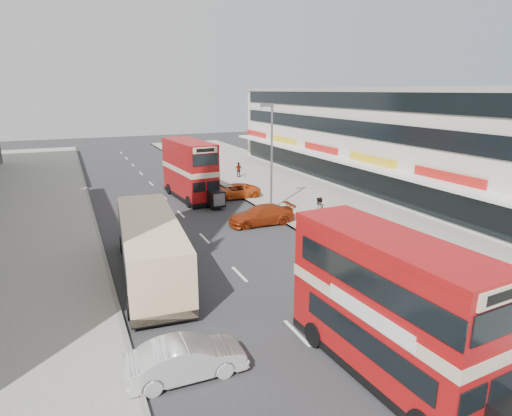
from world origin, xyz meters
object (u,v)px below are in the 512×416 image
pedestrian_near (318,211)px  pedestrian_far (239,170)px  street_lamp (271,149)px  car_right_a (261,215)px  car_right_c (198,173)px  bus_second (190,170)px  cyclist (217,194)px  car_right_b (234,191)px  car_left_front (186,359)px  coach (151,246)px  bus_main (387,307)px

pedestrian_near → pedestrian_far: size_ratio=1.29×
street_lamp → car_right_a: bearing=-126.2°
car_right_c → pedestrian_far: (4.04, -1.41, 0.25)m
bus_second → street_lamp: bearing=120.5°
cyclist → car_right_b: bearing=21.8°
car_right_b → pedestrian_near: 10.26m
bus_second → pedestrian_far: size_ratio=5.66×
bus_second → car_right_b: bus_second is taller
car_right_a → car_right_c: (0.49, 17.18, 0.00)m
car_left_front → car_right_a: 16.73m
car_right_a → pedestrian_far: bearing=165.5°
coach → car_right_b: (9.50, 13.44, -1.01)m
street_lamp → pedestrian_near: 6.29m
street_lamp → car_right_a: 5.34m
pedestrian_near → car_right_c: bearing=-88.9°
bus_second → cyclist: bus_second is taller
car_right_c → pedestrian_near: bearing=15.1°
street_lamp → car_right_c: 15.08m
car_right_c → pedestrian_near: 19.61m
coach → pedestrian_near: size_ratio=5.36×
car_right_c → pedestrian_near: size_ratio=1.99×
car_left_front → pedestrian_near: bearing=-45.0°
bus_main → bus_second: bus_second is taller
car_right_a → car_right_c: car_right_c is taller
car_right_b → cyclist: 2.01m
bus_second → pedestrian_far: 9.75m
bus_second → car_right_a: bus_second is taller
coach → car_right_c: coach is taller
bus_second → pedestrian_near: size_ratio=4.39×
car_right_c → street_lamp: bearing=13.1°
bus_main → pedestrian_near: size_ratio=4.21×
pedestrian_near → bus_main: bearing=59.2°
pedestrian_far → car_right_c: bearing=154.1°
car_left_front → cyclist: size_ratio=1.78×
car_right_b → car_left_front: bearing=-19.5°
car_left_front → pedestrian_near: size_ratio=1.96×
car_left_front → car_right_b: bearing=-23.5°
bus_main → car_right_c: (3.59, 33.67, -1.74)m
pedestrian_near → pedestrian_far: 18.06m
bus_main → coach: size_ratio=0.79×
coach → street_lamp: bearing=43.5°
car_right_b → pedestrian_far: pedestrian_far is taller
street_lamp → car_right_a: (-2.01, -2.75, -4.11)m
bus_main → car_right_b: bus_main is taller
bus_main → car_right_a: size_ratio=1.81×
bus_second → cyclist: size_ratio=4.00×
bus_second → car_right_a: size_ratio=1.89×
bus_second → car_right_a: bearing=100.7°
bus_second → pedestrian_near: bus_second is taller
pedestrian_near → cyclist: bearing=-72.5°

